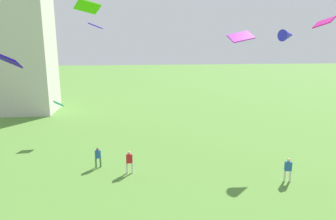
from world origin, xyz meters
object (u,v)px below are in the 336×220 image
at_px(person_1, 288,169).
at_px(kite_flying_9, 59,104).
at_px(kite_flying_1, 96,26).
at_px(person_3, 129,161).
at_px(kite_flying_3, 288,35).
at_px(kite_flying_8, 88,7).
at_px(kite_flying_7, 241,37).
at_px(kite_flying_2, 324,22).
at_px(kite_flying_6, 8,60).
at_px(person_2, 98,156).

relative_size(person_1, kite_flying_9, 1.84).
bearing_deg(kite_flying_1, person_3, 26.44).
bearing_deg(kite_flying_3, kite_flying_8, 83.86).
height_order(person_3, kite_flying_8, kite_flying_8).
relative_size(kite_flying_7, kite_flying_8, 0.84).
height_order(person_3, kite_flying_7, kite_flying_7).
distance_m(kite_flying_2, kite_flying_7, 10.91).
height_order(kite_flying_8, kite_flying_9, kite_flying_8).
bearing_deg(kite_flying_2, kite_flying_6, -107.09).
xyz_separation_m(person_1, person_2, (-14.28, 3.94, -0.07)).
bearing_deg(person_3, person_2, -34.95).
bearing_deg(kite_flying_2, kite_flying_7, -81.39).
bearing_deg(kite_flying_9, kite_flying_1, -11.34).
relative_size(person_1, kite_flying_3, 0.95).
bearing_deg(kite_flying_2, kite_flying_8, -108.68).
xyz_separation_m(kite_flying_6, kite_flying_9, (0.08, 11.17, -5.22)).
height_order(person_1, kite_flying_7, kite_flying_7).
bearing_deg(kite_flying_8, kite_flying_3, 171.10).
relative_size(person_2, kite_flying_9, 1.73).
distance_m(person_1, kite_flying_1, 20.39).
xyz_separation_m(kite_flying_2, kite_flying_6, (-23.26, -3.87, -2.58)).
xyz_separation_m(person_1, kite_flying_1, (-14.65, 9.59, 10.44)).
bearing_deg(kite_flying_7, kite_flying_6, 161.40).
relative_size(person_2, kite_flying_3, 0.89).
relative_size(person_1, kite_flying_6, 1.12).
bearing_deg(person_3, person_1, 161.04).
distance_m(kite_flying_1, kite_flying_6, 10.47).
distance_m(kite_flying_3, kite_flying_7, 13.01).
relative_size(kite_flying_3, kite_flying_7, 1.21).
bearing_deg(kite_flying_2, person_3, -110.21).
height_order(person_1, person_2, person_1).
relative_size(person_2, kite_flying_2, 0.88).
bearing_deg(kite_flying_9, person_1, -18.03).
bearing_deg(kite_flying_9, kite_flying_8, -50.12).
bearing_deg(person_1, kite_flying_9, 155.47).
bearing_deg(kite_flying_8, kite_flying_1, -115.98).
xyz_separation_m(kite_flying_1, kite_flying_9, (-4.38, 2.01, -7.63)).
xyz_separation_m(kite_flying_2, kite_flying_9, (-23.18, 7.30, -7.80)).
height_order(person_2, kite_flying_7, kite_flying_7).
bearing_deg(kite_flying_8, person_2, -115.55).
bearing_deg(kite_flying_7, kite_flying_8, 149.16).
xyz_separation_m(person_2, kite_flying_3, (17.46, 4.46, 9.68)).
relative_size(person_3, kite_flying_2, 0.95).
bearing_deg(person_3, kite_flying_8, 10.76).
xyz_separation_m(person_1, kite_flying_8, (-14.12, 1.78, 11.42)).
height_order(person_1, kite_flying_3, kite_flying_3).
xyz_separation_m(kite_flying_7, kite_flying_9, (-14.31, 13.55, -6.65)).
height_order(kite_flying_1, kite_flying_9, kite_flying_1).
xyz_separation_m(person_2, kite_flying_1, (-0.37, 5.65, 10.51)).
bearing_deg(kite_flying_1, kite_flying_7, 44.35).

